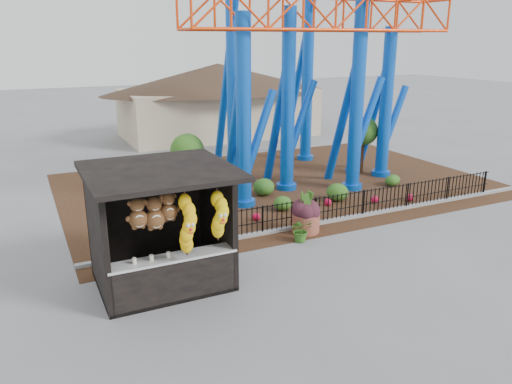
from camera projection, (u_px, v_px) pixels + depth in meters
name	position (u px, v px, depth m)	size (l,w,h in m)	color
ground	(286.00, 278.00, 13.25)	(120.00, 120.00, 0.00)	slate
mulch_bed	(277.00, 184.00, 21.80)	(18.00, 12.00, 0.02)	#331E11
curb	(344.00, 218.00, 17.48)	(18.00, 0.18, 0.12)	gray
prize_booth	(163.00, 231.00, 12.35)	(3.50, 3.40, 3.12)	black
picket_fence	(366.00, 203.00, 17.72)	(12.20, 0.06, 1.00)	black
roller_coaster	(301.00, 30.00, 20.57)	(11.00, 6.37, 10.82)	blue
terracotta_planter	(306.00, 223.00, 16.32)	(0.91, 0.91, 0.64)	brown
planter_foliage	(306.00, 204.00, 16.13)	(0.70, 0.70, 0.64)	#34151E
potted_plant	(301.00, 230.00, 15.55)	(0.69, 0.60, 0.77)	#1E5519
landscaping	(317.00, 190.00, 19.83)	(7.72, 3.73, 0.69)	#2B5719
pavilion	(218.00, 88.00, 32.07)	(15.00, 15.00, 4.80)	#BFAD8C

